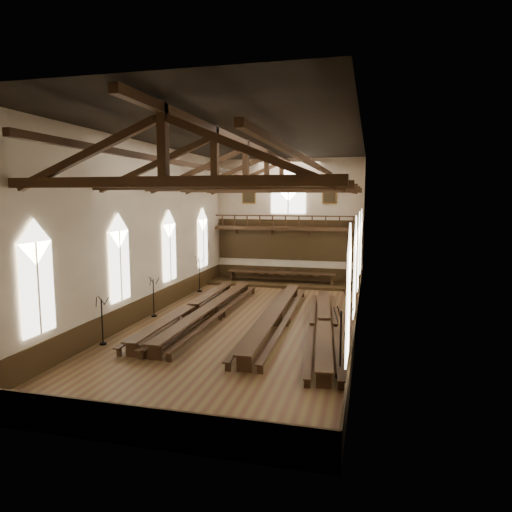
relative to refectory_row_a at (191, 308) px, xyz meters
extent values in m
plane|color=brown|center=(3.41, -0.32, -0.54)|extent=(26.00, 26.00, 0.00)
plane|color=beige|center=(3.41, 12.68, 4.46)|extent=(12.00, 0.00, 12.00)
plane|color=beige|center=(3.41, -13.32, 4.46)|extent=(12.00, 0.00, 12.00)
plane|color=beige|center=(-2.59, -0.32, 4.46)|extent=(0.00, 26.00, 26.00)
plane|color=beige|center=(9.41, -0.32, 4.46)|extent=(0.00, 26.00, 26.00)
plane|color=black|center=(3.41, -0.32, 9.46)|extent=(26.00, 26.00, 0.00)
cube|color=#34220F|center=(3.41, 12.64, 0.06)|extent=(11.90, 0.08, 1.20)
cube|color=#34220F|center=(3.41, -13.28, 0.06)|extent=(11.90, 0.08, 1.20)
cube|color=#34220F|center=(-2.55, -0.32, 0.06)|extent=(0.08, 25.90, 1.20)
cube|color=#34220F|center=(9.37, -0.32, 0.06)|extent=(0.08, 25.90, 1.20)
cube|color=silver|center=(-2.49, -9.32, 2.86)|extent=(0.05, 1.80, 3.60)
cube|color=silver|center=(-2.49, -9.32, 4.66)|extent=(0.05, 1.80, 1.80)
cylinder|color=beige|center=(-2.45, -9.32, 2.86)|extent=(0.08, 0.08, 3.60)
cube|color=silver|center=(-2.49, -3.32, 2.86)|extent=(0.05, 1.80, 3.60)
cube|color=silver|center=(-2.49, -3.32, 4.66)|extent=(0.05, 1.80, 1.80)
cylinder|color=beige|center=(-2.45, -3.32, 2.86)|extent=(0.08, 0.08, 3.60)
cube|color=silver|center=(-2.49, 2.68, 2.86)|extent=(0.05, 1.80, 3.60)
cube|color=silver|center=(-2.49, 2.68, 4.66)|extent=(0.05, 1.80, 1.80)
cylinder|color=beige|center=(-2.45, 2.68, 2.86)|extent=(0.08, 0.08, 3.60)
cube|color=silver|center=(-2.49, 8.68, 2.86)|extent=(0.05, 1.80, 3.60)
cube|color=silver|center=(-2.49, 8.68, 4.66)|extent=(0.05, 1.80, 1.80)
cylinder|color=beige|center=(-2.45, 8.68, 2.86)|extent=(0.08, 0.08, 3.60)
cube|color=silver|center=(9.31, -9.32, 2.86)|extent=(0.05, 1.80, 3.60)
cube|color=silver|center=(9.31, -9.32, 4.66)|extent=(0.05, 1.80, 1.80)
cylinder|color=beige|center=(9.27, -9.32, 2.86)|extent=(0.08, 0.08, 3.60)
cube|color=silver|center=(9.31, -3.32, 2.86)|extent=(0.05, 1.80, 3.60)
cube|color=silver|center=(9.31, -3.32, 4.66)|extent=(0.05, 1.80, 1.80)
cylinder|color=beige|center=(9.27, -3.32, 2.86)|extent=(0.08, 0.08, 3.60)
cube|color=silver|center=(9.31, 2.68, 2.86)|extent=(0.05, 1.80, 3.60)
cube|color=silver|center=(9.31, 2.68, 4.66)|extent=(0.05, 1.80, 1.80)
cylinder|color=beige|center=(9.27, 2.68, 2.86)|extent=(0.08, 0.08, 3.60)
cube|color=silver|center=(9.31, 8.68, 2.86)|extent=(0.05, 1.80, 3.60)
cube|color=silver|center=(9.31, 8.68, 4.66)|extent=(0.05, 1.80, 1.80)
cylinder|color=beige|center=(9.27, 8.68, 2.86)|extent=(0.08, 0.08, 3.60)
cube|color=white|center=(3.41, 12.58, 6.26)|extent=(2.80, 0.05, 2.40)
cube|color=white|center=(3.41, 12.58, 7.46)|extent=(2.80, 0.05, 2.80)
cylinder|color=beige|center=(3.41, 12.54, 6.26)|extent=(0.10, 0.10, 2.40)
cube|color=#3B2112|center=(3.41, 12.03, 3.86)|extent=(11.80, 1.20, 0.20)
cube|color=#34220F|center=(3.41, 12.62, 2.91)|extent=(11.80, 0.10, 3.30)
cube|color=#3B2112|center=(3.41, 11.49, 4.91)|extent=(11.60, 0.12, 0.10)
cube|color=#3B2112|center=(3.41, 11.49, 4.01)|extent=(11.60, 0.12, 0.10)
cube|color=#3B2112|center=(-1.09, 12.43, 3.61)|extent=(0.35, 0.40, 0.50)
cube|color=#3B2112|center=(1.91, 12.43, 3.61)|extent=(0.35, 0.40, 0.50)
cube|color=#3B2112|center=(4.91, 12.43, 3.61)|extent=(0.35, 0.40, 0.50)
cube|color=#3B2112|center=(7.91, 12.43, 3.61)|extent=(0.35, 0.40, 0.50)
cube|color=brown|center=(0.11, 12.59, 6.56)|extent=(1.15, 0.06, 1.45)
cube|color=black|center=(0.11, 12.55, 6.56)|extent=(0.95, 0.04, 1.25)
cube|color=brown|center=(6.71, 12.59, 6.56)|extent=(1.15, 0.06, 1.45)
cube|color=black|center=(6.71, 12.55, 6.56)|extent=(0.95, 0.04, 1.25)
cube|color=#3B2112|center=(3.41, -10.32, 6.86)|extent=(11.70, 0.35, 0.35)
cube|color=#3B2112|center=(3.41, -10.32, 8.16)|extent=(0.30, 0.30, 2.40)
cube|color=#3B2112|center=(0.53, -10.32, 7.76)|extent=(5.44, 0.26, 2.40)
cube|color=#3B2112|center=(6.29, -10.32, 7.76)|extent=(5.44, 0.26, 2.40)
cube|color=#3B2112|center=(3.41, -5.32, 6.86)|extent=(11.70, 0.35, 0.35)
cube|color=#3B2112|center=(3.41, -5.32, 8.16)|extent=(0.30, 0.30, 2.40)
cube|color=#3B2112|center=(0.53, -5.32, 7.76)|extent=(5.44, 0.26, 2.40)
cube|color=#3B2112|center=(6.29, -5.32, 7.76)|extent=(5.44, 0.26, 2.40)
cube|color=#3B2112|center=(3.41, -0.32, 6.86)|extent=(11.70, 0.35, 0.35)
cube|color=#3B2112|center=(3.41, -0.32, 8.16)|extent=(0.30, 0.30, 2.40)
cube|color=#3B2112|center=(0.53, -0.32, 7.76)|extent=(5.44, 0.26, 2.40)
cube|color=#3B2112|center=(6.29, -0.32, 7.76)|extent=(5.44, 0.26, 2.40)
cube|color=#3B2112|center=(3.41, 4.68, 6.86)|extent=(11.70, 0.35, 0.35)
cube|color=#3B2112|center=(3.41, 4.68, 8.16)|extent=(0.30, 0.30, 2.40)
cube|color=#3B2112|center=(0.53, 4.68, 7.76)|extent=(5.44, 0.26, 2.40)
cube|color=#3B2112|center=(6.29, 4.68, 7.76)|extent=(5.44, 0.26, 2.40)
cube|color=#3B2112|center=(3.41, 9.68, 6.86)|extent=(11.70, 0.35, 0.35)
cube|color=#3B2112|center=(3.41, 9.68, 8.16)|extent=(0.30, 0.30, 2.40)
cube|color=#3B2112|center=(0.53, 9.68, 7.76)|extent=(5.44, 0.26, 2.40)
cube|color=#3B2112|center=(6.29, 9.68, 7.76)|extent=(5.44, 0.26, 2.40)
cube|color=#3B2112|center=(0.05, -0.32, 8.16)|extent=(0.25, 25.70, 0.25)
cube|color=#3B2112|center=(6.77, -0.32, 8.16)|extent=(0.25, 25.70, 0.25)
cube|color=#3B2112|center=(3.41, -0.32, 9.16)|extent=(0.30, 25.70, 0.30)
cube|color=#3B2112|center=(0.00, -3.70, 0.16)|extent=(0.74, 6.94, 0.08)
cube|color=#3B2112|center=(0.00, -6.82, -0.21)|extent=(0.59, 0.08, 0.66)
cube|color=#3B2112|center=(0.00, -0.58, -0.21)|extent=(0.59, 0.08, 0.66)
cube|color=#3B2112|center=(0.00, -3.70, -0.29)|extent=(0.12, 6.14, 0.08)
cube|color=#3B2112|center=(-0.61, -3.70, -0.13)|extent=(0.32, 6.94, 0.06)
cube|color=#3B2112|center=(-0.61, -6.87, -0.35)|extent=(0.22, 0.07, 0.39)
cube|color=#3B2112|center=(-0.61, -0.53, -0.35)|extent=(0.22, 0.07, 0.39)
cube|color=#3B2112|center=(0.61, -3.70, -0.13)|extent=(0.32, 6.94, 0.06)
cube|color=#3B2112|center=(0.61, -6.87, -0.35)|extent=(0.22, 0.07, 0.39)
cube|color=#3B2112|center=(0.61, -0.53, -0.35)|extent=(0.22, 0.07, 0.39)
cube|color=#3B2112|center=(0.00, 3.70, 0.16)|extent=(0.74, 6.94, 0.08)
cube|color=#3B2112|center=(0.00, 0.58, -0.21)|extent=(0.59, 0.08, 0.66)
cube|color=#3B2112|center=(0.00, 6.82, -0.21)|extent=(0.59, 0.08, 0.66)
cube|color=#3B2112|center=(0.00, 3.70, -0.29)|extent=(0.12, 6.14, 0.08)
cube|color=#3B2112|center=(-0.61, 3.70, -0.13)|extent=(0.32, 6.94, 0.06)
cube|color=#3B2112|center=(-0.61, 0.53, -0.35)|extent=(0.22, 0.07, 0.39)
cube|color=#3B2112|center=(-0.61, 6.87, -0.35)|extent=(0.22, 0.07, 0.39)
cube|color=#3B2112|center=(0.61, 3.70, -0.13)|extent=(0.32, 6.94, 0.06)
cube|color=#3B2112|center=(0.61, 0.53, -0.35)|extent=(0.22, 0.07, 0.39)
cube|color=#3B2112|center=(0.61, 6.87, -0.35)|extent=(0.22, 0.07, 0.39)
cube|color=#3B2112|center=(1.20, -3.61, 0.21)|extent=(0.74, 7.38, 0.08)
cube|color=#3B2112|center=(1.20, -6.93, -0.19)|extent=(0.63, 0.08, 0.71)
cube|color=#3B2112|center=(1.20, -0.29, -0.19)|extent=(0.63, 0.08, 0.71)
cube|color=#3B2112|center=(1.20, -3.61, -0.28)|extent=(0.09, 6.54, 0.08)
cube|color=#3B2112|center=(0.54, -3.61, -0.10)|extent=(0.30, 7.38, 0.06)
cube|color=#3B2112|center=(0.54, -6.99, -0.34)|extent=(0.24, 0.07, 0.41)
cube|color=#3B2112|center=(0.54, -0.24, -0.34)|extent=(0.24, 0.07, 0.41)
cube|color=#3B2112|center=(1.85, -3.61, -0.10)|extent=(0.30, 7.38, 0.06)
cube|color=#3B2112|center=(1.85, -6.99, -0.34)|extent=(0.24, 0.07, 0.41)
cube|color=#3B2112|center=(1.85, -0.24, -0.34)|extent=(0.24, 0.07, 0.41)
cube|color=#3B2112|center=(1.20, 3.79, 0.21)|extent=(0.74, 7.38, 0.08)
cube|color=#3B2112|center=(1.20, 0.47, -0.19)|extent=(0.63, 0.08, 0.71)
cube|color=#3B2112|center=(1.20, 7.11, -0.19)|extent=(0.63, 0.08, 0.71)
cube|color=#3B2112|center=(1.20, 3.79, -0.28)|extent=(0.09, 6.54, 0.08)
cube|color=#3B2112|center=(0.54, 3.79, -0.10)|extent=(0.30, 7.38, 0.06)
cube|color=#3B2112|center=(0.54, 0.41, -0.34)|extent=(0.24, 0.07, 0.41)
cube|color=#3B2112|center=(0.54, 7.16, -0.34)|extent=(0.24, 0.07, 0.41)
cube|color=#3B2112|center=(1.85, 3.79, -0.10)|extent=(0.30, 7.38, 0.06)
cube|color=#3B2112|center=(1.85, 0.41, -0.34)|extent=(0.24, 0.07, 0.41)
cube|color=#3B2112|center=(1.85, 7.16, -0.34)|extent=(0.24, 0.07, 0.41)
cube|color=#3B2112|center=(5.03, -3.95, 0.21)|extent=(0.96, 7.48, 0.09)
cube|color=#3B2112|center=(5.03, -7.30, -0.19)|extent=(0.64, 0.10, 0.71)
cube|color=#3B2112|center=(5.03, -0.59, -0.19)|extent=(0.64, 0.10, 0.71)
cube|color=#3B2112|center=(5.03, -3.95, -0.28)|extent=(0.27, 6.60, 0.09)
cube|color=#3B2112|center=(4.37, -3.97, -0.09)|extent=(0.51, 7.46, 0.06)
cube|color=#3B2112|center=(4.37, -7.38, -0.33)|extent=(0.24, 0.08, 0.42)
cube|color=#3B2112|center=(4.37, -0.56, -0.33)|extent=(0.24, 0.08, 0.42)
cube|color=#3B2112|center=(5.69, -3.93, -0.09)|extent=(0.51, 7.46, 0.06)
cube|color=#3B2112|center=(5.69, -7.34, -0.33)|extent=(0.24, 0.08, 0.42)
cube|color=#3B2112|center=(5.69, -0.52, -0.33)|extent=(0.24, 0.08, 0.42)
cube|color=#3B2112|center=(5.03, 3.45, 0.21)|extent=(0.96, 7.48, 0.09)
cube|color=#3B2112|center=(5.03, 0.10, -0.19)|extent=(0.64, 0.10, 0.71)
cube|color=#3B2112|center=(5.03, 6.81, -0.19)|extent=(0.64, 0.10, 0.71)
cube|color=#3B2112|center=(5.03, 3.45, -0.28)|extent=(0.27, 6.60, 0.09)
cube|color=#3B2112|center=(4.37, 3.43, -0.09)|extent=(0.51, 7.46, 0.06)
cube|color=#3B2112|center=(4.37, 0.02, -0.33)|extent=(0.24, 0.08, 0.42)
cube|color=#3B2112|center=(4.37, 6.84, -0.33)|extent=(0.24, 0.08, 0.42)
cube|color=#3B2112|center=(5.69, 3.47, -0.09)|extent=(0.51, 7.46, 0.06)
cube|color=#3B2112|center=(5.69, 0.06, -0.33)|extent=(0.24, 0.08, 0.42)
cube|color=#3B2112|center=(5.69, 6.88, -0.33)|extent=(0.24, 0.08, 0.42)
cube|color=#3B2112|center=(7.74, -5.00, 0.16)|extent=(1.39, 6.93, 0.08)
cube|color=#3B2112|center=(7.74, -8.10, -0.21)|extent=(0.59, 0.14, 0.66)
cube|color=#3B2112|center=(7.74, -1.89, -0.21)|extent=(0.59, 0.14, 0.66)
cube|color=#3B2112|center=(7.74, -5.00, -0.30)|extent=(0.70, 6.09, 0.08)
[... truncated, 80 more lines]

